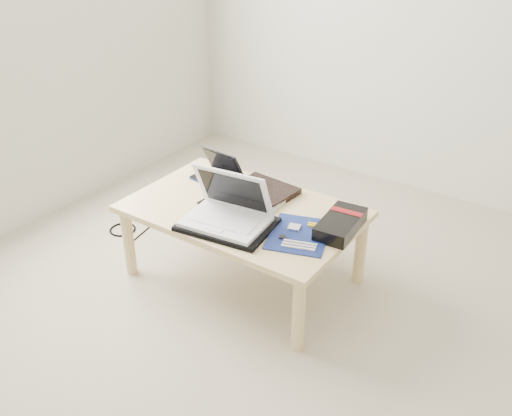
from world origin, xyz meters
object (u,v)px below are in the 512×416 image
Objects in this scene: netbook at (219,173)px; gpu_box at (341,224)px; coffee_table at (243,217)px; white_laptop at (228,211)px.

netbook is 0.78m from gpu_box.
coffee_table is 0.20m from white_laptop.
white_laptop is 0.51m from gpu_box.
coffee_table is 0.49m from gpu_box.
gpu_box reaches higher than coffee_table.
coffee_table is 4.21× the size of netbook.
coffee_table is 2.78× the size of white_laptop.
coffee_table is 0.36m from netbook.
white_laptop is (0.03, -0.16, 0.12)m from coffee_table.
netbook is (-0.29, 0.19, 0.08)m from coffee_table.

